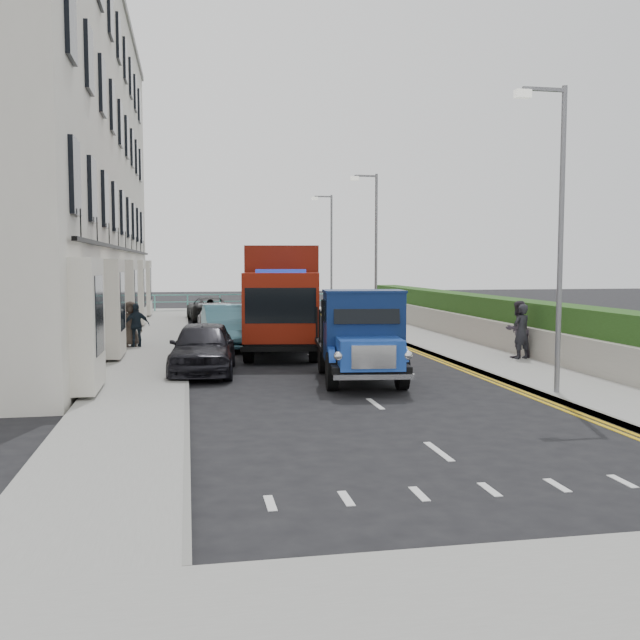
{
  "coord_description": "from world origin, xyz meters",
  "views": [
    {
      "loc": [
        -4.01,
        -16.88,
        3.08
      ],
      "look_at": [
        -0.18,
        3.65,
        1.4
      ],
      "focal_mm": 40.0,
      "sensor_mm": 36.0,
      "label": 1
    }
  ],
  "objects_px": {
    "bedford_lorry": "(363,342)",
    "parked_car_front": "(203,347)",
    "lamp_near": "(556,222)",
    "lamp_mid": "(373,242)",
    "lamp_far": "(329,247)",
    "red_lorry": "(283,296)",
    "pedestrian_east_near": "(521,332)"
  },
  "relations": [
    {
      "from": "bedford_lorry",
      "to": "parked_car_front",
      "type": "height_order",
      "value": "bedford_lorry"
    },
    {
      "from": "lamp_near",
      "to": "lamp_mid",
      "type": "height_order",
      "value": "same"
    },
    {
      "from": "lamp_mid",
      "to": "bedford_lorry",
      "type": "xyz_separation_m",
      "value": [
        -3.84,
        -13.47,
        -2.91
      ]
    },
    {
      "from": "lamp_far",
      "to": "red_lorry",
      "type": "bearing_deg",
      "value": -106.76
    },
    {
      "from": "parked_car_front",
      "to": "lamp_mid",
      "type": "bearing_deg",
      "value": 59.52
    },
    {
      "from": "bedford_lorry",
      "to": "lamp_far",
      "type": "bearing_deg",
      "value": 87.19
    },
    {
      "from": "pedestrian_east_near",
      "to": "red_lorry",
      "type": "bearing_deg",
      "value": -52.43
    },
    {
      "from": "parked_car_front",
      "to": "red_lorry",
      "type": "bearing_deg",
      "value": 62.83
    },
    {
      "from": "lamp_mid",
      "to": "bedford_lorry",
      "type": "height_order",
      "value": "lamp_mid"
    },
    {
      "from": "bedford_lorry",
      "to": "pedestrian_east_near",
      "type": "height_order",
      "value": "bedford_lorry"
    },
    {
      "from": "lamp_mid",
      "to": "bedford_lorry",
      "type": "relative_size",
      "value": 1.36
    },
    {
      "from": "lamp_near",
      "to": "lamp_far",
      "type": "xyz_separation_m",
      "value": [
        0.0,
        26.0,
        0.0
      ]
    },
    {
      "from": "lamp_mid",
      "to": "pedestrian_east_near",
      "type": "xyz_separation_m",
      "value": [
        1.92,
        -10.56,
        -3.03
      ]
    },
    {
      "from": "lamp_near",
      "to": "parked_car_front",
      "type": "relative_size",
      "value": 1.63
    },
    {
      "from": "red_lorry",
      "to": "bedford_lorry",
      "type": "bearing_deg",
      "value": -72.64
    },
    {
      "from": "bedford_lorry",
      "to": "pedestrian_east_near",
      "type": "relative_size",
      "value": 3.05
    },
    {
      "from": "red_lorry",
      "to": "lamp_near",
      "type": "bearing_deg",
      "value": -54.28
    },
    {
      "from": "bedford_lorry",
      "to": "lamp_mid",
      "type": "bearing_deg",
      "value": 80.58
    },
    {
      "from": "lamp_far",
      "to": "bedford_lorry",
      "type": "xyz_separation_m",
      "value": [
        -3.84,
        -23.47,
        -2.91
      ]
    },
    {
      "from": "red_lorry",
      "to": "lamp_mid",
      "type": "bearing_deg",
      "value": 60.84
    },
    {
      "from": "lamp_far",
      "to": "bedford_lorry",
      "type": "relative_size",
      "value": 1.36
    },
    {
      "from": "red_lorry",
      "to": "parked_car_front",
      "type": "distance_m",
      "value": 5.47
    },
    {
      "from": "pedestrian_east_near",
      "to": "lamp_far",
      "type": "bearing_deg",
      "value": -105.85
    },
    {
      "from": "pedestrian_east_near",
      "to": "lamp_mid",
      "type": "bearing_deg",
      "value": -100.88
    },
    {
      "from": "lamp_near",
      "to": "pedestrian_east_near",
      "type": "bearing_deg",
      "value": 70.52
    },
    {
      "from": "lamp_near",
      "to": "parked_car_front",
      "type": "height_order",
      "value": "lamp_near"
    },
    {
      "from": "lamp_mid",
      "to": "lamp_far",
      "type": "bearing_deg",
      "value": 90.0
    },
    {
      "from": "lamp_mid",
      "to": "parked_car_front",
      "type": "height_order",
      "value": "lamp_mid"
    },
    {
      "from": "pedestrian_east_near",
      "to": "bedford_lorry",
      "type": "bearing_deg",
      "value": 5.56
    },
    {
      "from": "lamp_far",
      "to": "parked_car_front",
      "type": "height_order",
      "value": "lamp_far"
    },
    {
      "from": "lamp_near",
      "to": "pedestrian_east_near",
      "type": "height_order",
      "value": "lamp_near"
    },
    {
      "from": "lamp_far",
      "to": "parked_car_front",
      "type": "distance_m",
      "value": 22.56
    }
  ]
}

